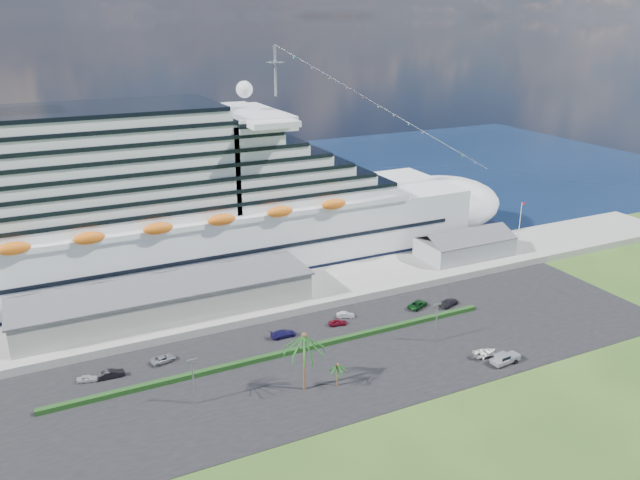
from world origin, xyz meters
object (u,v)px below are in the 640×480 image
parked_car_3 (283,334)px  boat_trailer (485,352)px  pickup_truck (505,358)px  cruise_ship (155,212)px

parked_car_3 → boat_trailer: 38.93m
pickup_truck → boat_trailer: (-1.83, 3.36, -0.07)m
cruise_ship → boat_trailer: cruise_ship is taller
pickup_truck → parked_car_3: bearing=140.5°
parked_car_3 → pickup_truck: size_ratio=0.87×
cruise_ship → boat_trailer: bearing=-54.6°
parked_car_3 → boat_trailer: bearing=-126.8°
parked_car_3 → boat_trailer: (30.92, -23.65, 0.30)m
boat_trailer → pickup_truck: bearing=-61.4°
parked_car_3 → boat_trailer: boat_trailer is taller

